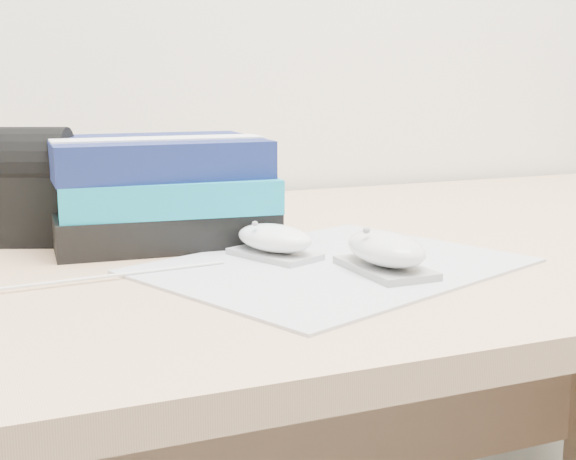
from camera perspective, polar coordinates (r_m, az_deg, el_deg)
name	(u,v)px	position (r m, az deg, el deg)	size (l,w,h in m)	color
desk	(291,406)	(1.08, 0.18, -12.43)	(1.60, 0.80, 0.73)	tan
mousepad	(334,266)	(0.82, 3.26, -2.56)	(0.36, 0.28, 0.00)	#9A9AA2
mouse_rear	(274,241)	(0.85, -0.97, -0.78)	(0.09, 0.11, 0.04)	#A8A8AB
mouse_front	(386,252)	(0.79, 6.96, -1.55)	(0.06, 0.11, 0.05)	gray
usb_cable	(112,276)	(0.79, -12.42, -3.18)	(0.00, 0.00, 0.23)	white
book_stack	(159,190)	(0.96, -9.15, 2.83)	(0.27, 0.22, 0.12)	black
pouch	(10,186)	(1.00, -19.17, 2.97)	(0.17, 0.14, 0.14)	black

